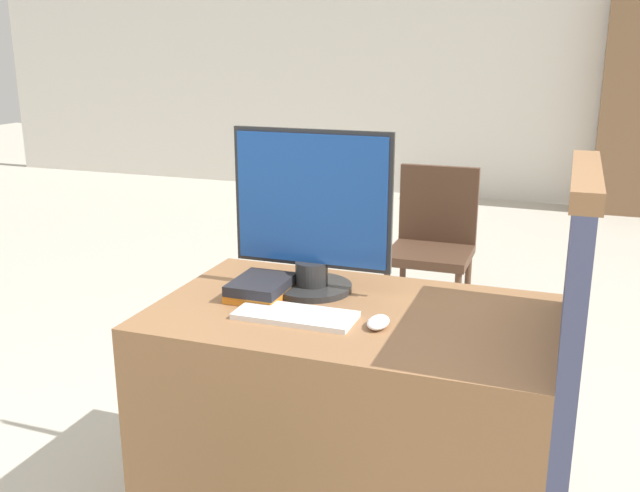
% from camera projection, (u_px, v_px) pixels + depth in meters
% --- Properties ---
extents(wall_back, '(12.00, 0.06, 2.80)m').
position_uv_depth(wall_back, '(518.00, 57.00, 6.83)').
color(wall_back, silver).
rests_on(wall_back, ground_plane).
extents(desk, '(1.17, 0.72, 0.75)m').
position_uv_depth(desk, '(350.00, 424.00, 2.21)').
color(desk, '#8C603D').
rests_on(desk, ground_plane).
extents(carrel_divider, '(0.07, 0.64, 1.22)m').
position_uv_depth(carrel_divider, '(564.00, 390.00, 1.91)').
color(carrel_divider, '#474C70').
rests_on(carrel_divider, ground_plane).
extents(monitor, '(0.51, 0.26, 0.51)m').
position_uv_depth(monitor, '(312.00, 217.00, 2.22)').
color(monitor, '#282828').
rests_on(monitor, desk).
extents(keyboard, '(0.35, 0.15, 0.02)m').
position_uv_depth(keyboard, '(296.00, 315.00, 2.05)').
color(keyboard, white).
rests_on(keyboard, desk).
extents(mouse, '(0.06, 0.10, 0.03)m').
position_uv_depth(mouse, '(378.00, 322.00, 1.98)').
color(mouse, white).
rests_on(mouse, desk).
extents(book_stack, '(0.17, 0.21, 0.06)m').
position_uv_depth(book_stack, '(261.00, 288.00, 2.22)').
color(book_stack, orange).
rests_on(book_stack, desk).
extents(far_chair, '(0.44, 0.44, 0.86)m').
position_uv_depth(far_chair, '(433.00, 238.00, 3.96)').
color(far_chair, '#4C3323').
rests_on(far_chair, ground_plane).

